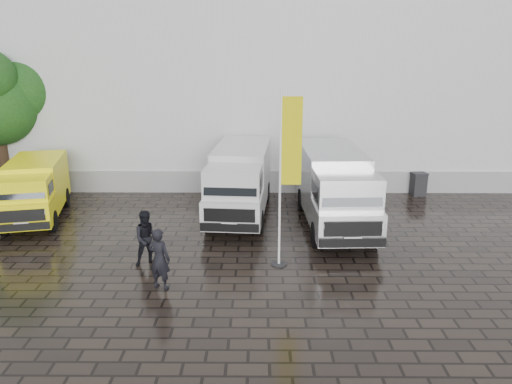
% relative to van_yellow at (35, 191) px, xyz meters
% --- Properties ---
extents(ground, '(120.00, 120.00, 0.00)m').
position_rel_van_yellow_xyz_m(ground, '(8.57, -4.14, -1.14)').
color(ground, black).
rests_on(ground, ground).
extents(exhibition_hall, '(44.00, 16.00, 12.00)m').
position_rel_van_yellow_xyz_m(exhibition_hall, '(10.57, 11.86, 4.86)').
color(exhibition_hall, silver).
rests_on(exhibition_hall, ground).
extents(hall_plinth, '(44.00, 0.15, 1.00)m').
position_rel_van_yellow_xyz_m(hall_plinth, '(10.57, 3.81, -0.64)').
color(hall_plinth, gray).
rests_on(hall_plinth, ground).
extents(van_yellow, '(2.92, 5.23, 2.28)m').
position_rel_van_yellow_xyz_m(van_yellow, '(0.00, 0.00, 0.00)').
color(van_yellow, '#FFF50D').
rests_on(van_yellow, ground).
extents(van_white, '(2.56, 6.39, 2.71)m').
position_rel_van_yellow_xyz_m(van_white, '(8.03, 0.56, 0.21)').
color(van_white, silver).
rests_on(van_white, ground).
extents(van_silver, '(2.40, 6.57, 2.82)m').
position_rel_van_yellow_xyz_m(van_silver, '(11.64, -0.69, 0.27)').
color(van_silver, '#ABAEB0').
rests_on(van_silver, ground).
extents(flagpole, '(0.88, 0.50, 5.46)m').
position_rel_van_yellow_xyz_m(flagpole, '(9.61, -4.22, 1.94)').
color(flagpole, black).
rests_on(flagpole, ground).
extents(wheelie_bin, '(0.70, 0.70, 1.06)m').
position_rel_van_yellow_xyz_m(wheelie_bin, '(16.11, 3.42, -0.61)').
color(wheelie_bin, black).
rests_on(wheelie_bin, ground).
extents(person_front, '(0.76, 0.63, 1.80)m').
position_rel_van_yellow_xyz_m(person_front, '(6.01, -5.82, -0.24)').
color(person_front, black).
rests_on(person_front, ground).
extents(person_tent, '(1.05, 0.94, 1.78)m').
position_rel_van_yellow_xyz_m(person_tent, '(5.34, -4.26, -0.25)').
color(person_tent, black).
rests_on(person_tent, ground).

